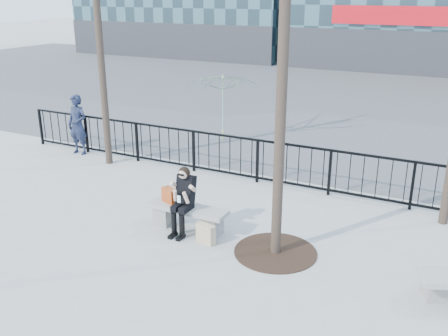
% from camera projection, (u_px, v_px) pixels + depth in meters
% --- Properties ---
extents(ground, '(120.00, 120.00, 0.00)m').
position_uv_depth(ground, '(188.00, 229.00, 9.92)').
color(ground, '#999A94').
rests_on(ground, ground).
extents(street_surface, '(60.00, 23.00, 0.01)m').
position_uv_depth(street_surface, '(358.00, 96.00, 22.52)').
color(street_surface, '#474747').
rests_on(street_surface, ground).
extents(railing, '(14.00, 0.06, 1.10)m').
position_uv_depth(railing, '(250.00, 160.00, 12.25)').
color(railing, black).
rests_on(railing, ground).
extents(tree_grate, '(1.50, 1.50, 0.02)m').
position_uv_depth(tree_grate, '(275.00, 252.00, 9.02)').
color(tree_grate, black).
rests_on(tree_grate, ground).
extents(bench_main, '(1.65, 0.46, 0.49)m').
position_uv_depth(bench_main, '(188.00, 215.00, 9.82)').
color(bench_main, slate).
rests_on(bench_main, ground).
extents(seated_woman, '(0.50, 0.64, 1.34)m').
position_uv_depth(seated_woman, '(183.00, 201.00, 9.56)').
color(seated_woman, black).
rests_on(seated_woman, ground).
extents(handbag, '(0.40, 0.30, 0.30)m').
position_uv_depth(handbag, '(170.00, 195.00, 9.90)').
color(handbag, '#A43E14').
rests_on(handbag, bench_main).
extents(shopping_bag, '(0.42, 0.25, 0.37)m').
position_uv_depth(shopping_bag, '(206.00, 234.00, 9.32)').
color(shopping_bag, beige).
rests_on(shopping_bag, ground).
extents(standing_man, '(0.64, 0.43, 1.72)m').
position_uv_depth(standing_man, '(78.00, 125.00, 14.24)').
color(standing_man, black).
rests_on(standing_man, ground).
extents(vendor_umbrella, '(2.38, 2.42, 2.11)m').
position_uv_depth(vendor_umbrella, '(222.00, 108.00, 15.43)').
color(vendor_umbrella, yellow).
rests_on(vendor_umbrella, ground).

